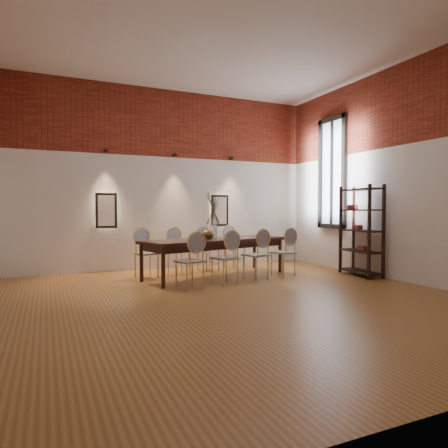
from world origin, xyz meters
name	(u,v)px	position (x,y,z in m)	size (l,w,h in m)	color
floor	(232,300)	(0.00, 0.00, -0.01)	(7.00, 7.00, 0.02)	#9C662F
ceiling	(232,21)	(0.00, 0.00, 4.01)	(7.00, 7.00, 0.02)	silver
wall_back	(165,180)	(0.00, 3.55, 2.00)	(7.00, 0.10, 4.00)	silver
wall_right	(409,172)	(3.55, 0.00, 2.00)	(0.10, 7.00, 4.00)	silver
brick_band_back	(165,123)	(0.00, 3.48, 3.25)	(7.00, 0.02, 1.50)	maroon
brick_band_right	(407,102)	(3.48, 0.00, 3.25)	(0.02, 7.00, 1.50)	maroon
niche_left	(106,211)	(-1.30, 3.45, 1.30)	(0.36, 0.06, 0.66)	#FFEAC6
niche_right	(219,211)	(1.30, 3.45, 1.30)	(0.36, 0.06, 0.66)	#FFEAC6
spot_fixture_left	(106,151)	(-1.30, 3.42, 2.55)	(0.08, 0.08, 0.10)	black
spot_fixture_mid	(175,155)	(0.20, 3.42, 2.55)	(0.08, 0.08, 0.10)	black
spot_fixture_right	(231,158)	(1.60, 3.42, 2.55)	(0.08, 0.08, 0.10)	black
window_glass	(333,173)	(3.46, 2.00, 2.15)	(0.02, 0.78, 2.38)	silver
window_frame	(332,173)	(3.44, 2.00, 2.15)	(0.08, 0.90, 2.50)	black
window_mullion	(332,173)	(3.44, 2.00, 2.15)	(0.06, 0.06, 2.40)	black
dining_table	(216,258)	(0.58, 1.97, 0.38)	(2.97, 0.96, 0.75)	#361A12
chair_near_a	(190,261)	(-0.31, 0.96, 0.47)	(0.44, 0.44, 0.94)	tan
chair_near_b	(225,258)	(0.41, 1.14, 0.47)	(0.44, 0.44, 0.94)	tan
chair_near_c	(256,255)	(1.13, 1.33, 0.47)	(0.44, 0.44, 0.94)	tan
chair_near_d	(283,252)	(1.85, 1.51, 0.47)	(0.44, 0.44, 0.94)	tan
chair_far_a	(147,253)	(-0.68, 2.43, 0.47)	(0.44, 0.44, 0.94)	tan
chair_far_b	(179,251)	(0.04, 2.61, 0.47)	(0.44, 0.44, 0.94)	tan
chair_far_c	(208,249)	(0.76, 2.80, 0.47)	(0.44, 0.44, 0.94)	tan
chair_far_d	(234,247)	(1.47, 2.98, 0.47)	(0.44, 0.44, 0.94)	tan
vase	(213,231)	(0.53, 1.96, 0.90)	(0.14, 0.14, 0.30)	silver
dried_branches	(213,208)	(0.53, 1.96, 1.35)	(0.50, 0.50, 0.70)	#4A3F2B
bowl	(208,235)	(0.38, 1.87, 0.84)	(0.24, 0.24, 0.18)	brown
book	(203,239)	(0.28, 1.88, 0.77)	(0.26, 0.18, 0.03)	#9C2970
shelving_rack	(361,231)	(3.28, 0.90, 0.90)	(0.38, 1.00, 1.80)	black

